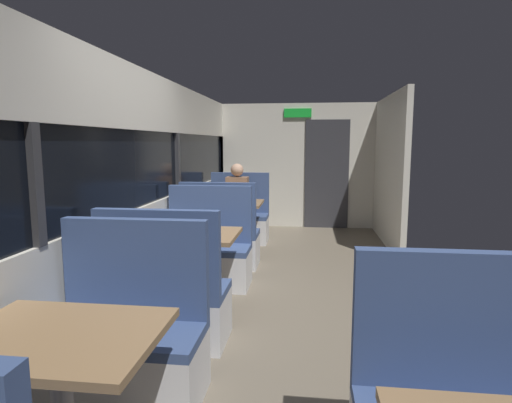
# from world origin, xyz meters

# --- Properties ---
(ground_plane) EXTENTS (3.30, 9.20, 0.02)m
(ground_plane) POSITION_xyz_m (0.00, 0.00, -0.01)
(ground_plane) COLOR #665B4C
(carriage_window_panel_left) EXTENTS (0.09, 8.48, 2.30)m
(carriage_window_panel_left) POSITION_xyz_m (-1.45, 0.00, 1.11)
(carriage_window_panel_left) COLOR beige
(carriage_window_panel_left) RESTS_ON ground_plane
(carriage_end_bulkhead) EXTENTS (2.90, 0.11, 2.30)m
(carriage_end_bulkhead) POSITION_xyz_m (0.06, 4.19, 1.14)
(carriage_end_bulkhead) COLOR beige
(carriage_end_bulkhead) RESTS_ON ground_plane
(carriage_aisle_panel_right) EXTENTS (0.08, 2.40, 2.30)m
(carriage_aisle_panel_right) POSITION_xyz_m (1.45, 3.00, 1.15)
(carriage_aisle_panel_right) COLOR beige
(carriage_aisle_panel_right) RESTS_ON ground_plane
(dining_table_near_window) EXTENTS (0.90, 0.70, 0.74)m
(dining_table_near_window) POSITION_xyz_m (-0.89, -2.09, 0.64)
(dining_table_near_window) COLOR #9E9EA3
(dining_table_near_window) RESTS_ON ground_plane
(bench_near_window_facing_entry) EXTENTS (0.95, 0.50, 1.10)m
(bench_near_window_facing_entry) POSITION_xyz_m (-0.89, -1.39, 0.33)
(bench_near_window_facing_entry) COLOR silver
(bench_near_window_facing_entry) RESTS_ON ground_plane
(dining_table_mid_window) EXTENTS (0.90, 0.70, 0.74)m
(dining_table_mid_window) POSITION_xyz_m (-0.89, 0.03, 0.64)
(dining_table_mid_window) COLOR #9E9EA3
(dining_table_mid_window) RESTS_ON ground_plane
(bench_mid_window_facing_end) EXTENTS (0.95, 0.50, 1.10)m
(bench_mid_window_facing_end) POSITION_xyz_m (-0.89, -0.67, 0.33)
(bench_mid_window_facing_end) COLOR silver
(bench_mid_window_facing_end) RESTS_ON ground_plane
(bench_mid_window_facing_entry) EXTENTS (0.95, 0.50, 1.10)m
(bench_mid_window_facing_entry) POSITION_xyz_m (-0.89, 0.73, 0.33)
(bench_mid_window_facing_entry) COLOR silver
(bench_mid_window_facing_entry) RESTS_ON ground_plane
(dining_table_far_window) EXTENTS (0.90, 0.70, 0.74)m
(dining_table_far_window) POSITION_xyz_m (-0.89, 2.15, 0.64)
(dining_table_far_window) COLOR #9E9EA3
(dining_table_far_window) RESTS_ON ground_plane
(bench_far_window_facing_end) EXTENTS (0.95, 0.50, 1.10)m
(bench_far_window_facing_end) POSITION_xyz_m (-0.89, 1.45, 0.33)
(bench_far_window_facing_end) COLOR silver
(bench_far_window_facing_end) RESTS_ON ground_plane
(bench_far_window_facing_entry) EXTENTS (0.95, 0.50, 1.10)m
(bench_far_window_facing_entry) POSITION_xyz_m (-0.89, 2.85, 0.33)
(bench_far_window_facing_entry) COLOR silver
(bench_far_window_facing_entry) RESTS_ON ground_plane
(seated_passenger) EXTENTS (0.47, 0.55, 1.26)m
(seated_passenger) POSITION_xyz_m (-0.89, 2.78, 0.54)
(seated_passenger) COLOR #26262D
(seated_passenger) RESTS_ON ground_plane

